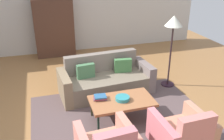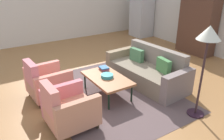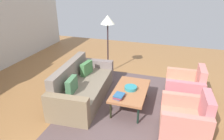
# 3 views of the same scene
# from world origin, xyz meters

# --- Properties ---
(ground_plane) EXTENTS (10.79, 10.79, 0.00)m
(ground_plane) POSITION_xyz_m (0.00, 0.00, 0.00)
(ground_plane) COLOR #9D6B3D
(wall_back) EXTENTS (8.99, 0.12, 2.80)m
(wall_back) POSITION_xyz_m (0.00, 4.22, 1.40)
(wall_back) COLOR silver
(wall_back) RESTS_ON ground
(area_rug) EXTENTS (3.40, 2.60, 0.01)m
(area_rug) POSITION_xyz_m (0.37, -0.08, 0.00)
(area_rug) COLOR brown
(area_rug) RESTS_ON ground
(couch) EXTENTS (2.16, 1.05, 0.86)m
(couch) POSITION_xyz_m (0.36, 1.06, 0.29)
(couch) COLOR #766856
(couch) RESTS_ON ground
(coffee_table) EXTENTS (1.20, 0.70, 0.43)m
(coffee_table) POSITION_xyz_m (0.37, -0.13, 0.39)
(coffee_table) COLOR black
(coffee_table) RESTS_ON ground
(armchair_right) EXTENTS (0.82, 0.82, 0.88)m
(armchair_right) POSITION_xyz_m (0.97, -1.29, 0.34)
(armchair_right) COLOR #292C1E
(armchair_right) RESTS_ON ground
(fruit_bowl) EXTENTS (0.27, 0.27, 0.07)m
(fruit_bowl) POSITION_xyz_m (0.38, -0.13, 0.46)
(fruit_bowl) COLOR teal
(fruit_bowl) RESTS_ON coffee_table
(book_stack) EXTENTS (0.28, 0.21, 0.07)m
(book_stack) POSITION_xyz_m (-0.02, 0.02, 0.47)
(book_stack) COLOR #56516C
(book_stack) RESTS_ON coffee_table
(cabinet) EXTENTS (1.20, 0.51, 1.80)m
(cabinet) POSITION_xyz_m (-0.52, 3.87, 0.90)
(cabinet) COLOR #4F3024
(cabinet) RESTS_ON ground
(floor_lamp) EXTENTS (0.40, 0.40, 1.72)m
(floor_lamp) POSITION_xyz_m (1.93, 0.92, 1.44)
(floor_lamp) COLOR black
(floor_lamp) RESTS_ON ground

